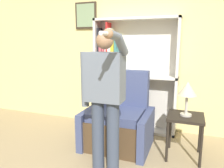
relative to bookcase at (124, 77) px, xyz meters
name	(u,v)px	position (x,y,z in m)	size (l,w,h in m)	color
wall_back	(133,51)	(0.11, 0.16, 0.46)	(8.00, 0.11, 2.80)	#DBCC84
bookcase	(124,77)	(0.00, 0.00, 0.00)	(1.45, 0.28, 1.96)	silver
armchair	(119,122)	(0.13, -0.68, -0.58)	(0.98, 0.81, 1.13)	#4C3823
person_standing	(105,95)	(0.18, -1.39, 0.01)	(0.58, 0.78, 1.68)	#384256
side_table	(185,123)	(1.08, -0.73, -0.45)	(0.47, 0.47, 0.60)	black
table_lamp	(187,90)	(1.08, -0.73, -0.01)	(0.24, 0.24, 0.46)	#B7B2A8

